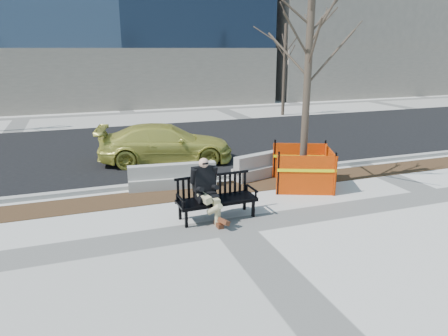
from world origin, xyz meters
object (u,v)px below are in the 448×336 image
(tree_fence, at_px, (302,186))
(jersey_barrier_left, at_px, (173,188))
(sedan, at_px, (166,162))
(jersey_barrier_right, at_px, (269,175))
(bench, at_px, (217,218))
(seated_man, at_px, (206,219))

(tree_fence, relative_size, jersey_barrier_left, 2.42)
(tree_fence, bearing_deg, sedan, 128.68)
(sedan, bearing_deg, jersey_barrier_right, -121.63)
(sedan, height_order, jersey_barrier_left, sedan)
(bench, xyz_separation_m, seated_man, (-0.27, 0.04, 0.00))
(tree_fence, bearing_deg, seated_man, -157.97)
(jersey_barrier_right, bearing_deg, sedan, 120.59)
(jersey_barrier_right, bearing_deg, jersey_barrier_left, 167.58)
(seated_man, height_order, tree_fence, tree_fence)
(seated_man, distance_m, jersey_barrier_right, 4.12)
(jersey_barrier_left, distance_m, jersey_barrier_right, 3.28)
(sedan, xyz_separation_m, jersey_barrier_left, (-0.43, -2.90, 0.00))
(bench, xyz_separation_m, jersey_barrier_right, (2.78, 2.82, 0.00))
(tree_fence, distance_m, sedan, 5.21)
(bench, xyz_separation_m, tree_fence, (3.19, 1.44, 0.00))
(tree_fence, xyz_separation_m, sedan, (-3.25, 4.07, 0.00))
(jersey_barrier_right, bearing_deg, tree_fence, -89.65)
(sedan, xyz_separation_m, jersey_barrier_right, (2.85, -2.69, 0.00))
(sedan, relative_size, jersey_barrier_left, 1.84)
(tree_fence, height_order, jersey_barrier_right, tree_fence)
(bench, distance_m, sedan, 5.51)
(jersey_barrier_left, bearing_deg, sedan, 87.74)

